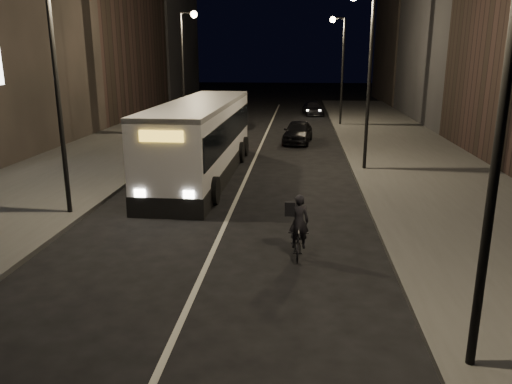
% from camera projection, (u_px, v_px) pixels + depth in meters
% --- Properties ---
extents(ground, '(180.00, 180.00, 0.00)m').
position_uv_depth(ground, '(205.00, 268.00, 13.35)').
color(ground, black).
rests_on(ground, ground).
extents(sidewalk_right, '(7.00, 70.00, 0.16)m').
position_uv_depth(sidewalk_right, '(416.00, 162.00, 26.04)').
color(sidewalk_right, '#393936').
rests_on(sidewalk_right, ground).
extents(sidewalk_left, '(7.00, 70.00, 0.16)m').
position_uv_depth(sidewalk_left, '(101.00, 157.00, 27.50)').
color(sidewalk_left, '#393936').
rests_on(sidewalk_left, ground).
extents(streetlight_right_near, '(1.20, 0.44, 8.12)m').
position_uv_depth(streetlight_right_near, '(491.00, 66.00, 7.62)').
color(streetlight_right_near, black).
rests_on(streetlight_right_near, sidewalk_right).
extents(streetlight_right_mid, '(1.20, 0.44, 8.12)m').
position_uv_depth(streetlight_right_mid, '(365.00, 58.00, 22.98)').
color(streetlight_right_mid, black).
rests_on(streetlight_right_mid, sidewalk_right).
extents(streetlight_right_far, '(1.20, 0.44, 8.12)m').
position_uv_depth(streetlight_right_far, '(340.00, 56.00, 38.34)').
color(streetlight_right_far, black).
rests_on(streetlight_right_far, sidewalk_right).
extents(streetlight_left_near, '(1.20, 0.44, 8.12)m').
position_uv_depth(streetlight_left_near, '(62.00, 60.00, 16.22)').
color(streetlight_left_near, black).
rests_on(streetlight_left_near, sidewalk_left).
extents(streetlight_left_far, '(1.20, 0.44, 8.12)m').
position_uv_depth(streetlight_left_far, '(186.00, 57.00, 33.49)').
color(streetlight_left_far, black).
rests_on(streetlight_left_far, sidewalk_left).
extents(city_bus, '(3.18, 12.98, 3.48)m').
position_uv_depth(city_bus, '(202.00, 136.00, 23.00)').
color(city_bus, silver).
rests_on(city_bus, ground).
extents(cyclist_on_bicycle, '(0.57, 1.61, 1.86)m').
position_uv_depth(cyclist_on_bicycle, '(298.00, 235.00, 14.00)').
color(cyclist_on_bicycle, black).
rests_on(cyclist_on_bicycle, ground).
extents(car_near, '(2.10, 4.32, 1.42)m').
position_uv_depth(car_near, '(298.00, 132.00, 32.06)').
color(car_near, black).
rests_on(car_near, ground).
extents(car_mid, '(1.78, 4.30, 1.38)m').
position_uv_depth(car_mid, '(237.00, 118.00, 39.09)').
color(car_mid, '#302F32').
rests_on(car_mid, ground).
extents(car_far, '(2.20, 4.33, 1.21)m').
position_uv_depth(car_far, '(313.00, 108.00, 46.86)').
color(car_far, black).
rests_on(car_far, ground).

